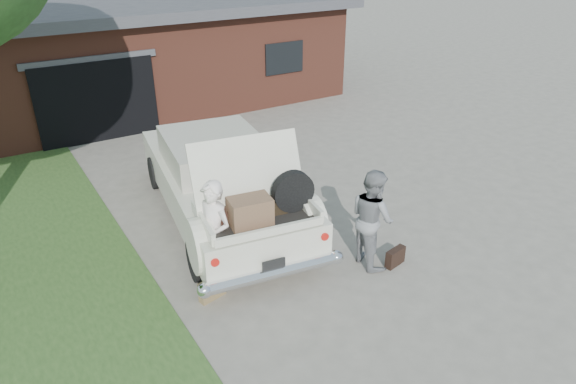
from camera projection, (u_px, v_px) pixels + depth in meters
ground at (306, 260)px, 9.17m from camera, size 90.00×90.00×0.00m
house at (143, 49)px, 17.54m from camera, size 12.80×7.80×3.30m
sedan at (221, 180)px, 10.16m from camera, size 3.05×5.98×2.29m
woman_left at (214, 235)px, 8.14m from camera, size 0.65×0.79×1.86m
woman_right at (372, 218)px, 8.73m from camera, size 0.77×0.93×1.77m
suitcase_left at (212, 289)px, 8.14m from camera, size 0.47×0.24×0.35m
suitcase_right at (395, 257)px, 8.96m from camera, size 0.43×0.21×0.32m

